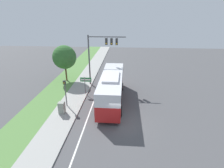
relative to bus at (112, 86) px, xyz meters
name	(u,v)px	position (x,y,z in m)	size (l,w,h in m)	color
ground_plane	(123,122)	(1.42, -4.35, -1.94)	(80.00, 80.00, 0.00)	#4C4C4F
sidewalk	(62,119)	(-4.78, -4.35, -1.88)	(2.80, 80.00, 0.12)	#9E9E99
grass_verge	(31,117)	(-7.98, -4.35, -1.89)	(3.60, 80.00, 0.10)	#568442
lane_divider_near	(87,120)	(-2.18, -4.35, -1.94)	(0.14, 30.00, 0.01)	silver
bus	(112,86)	(0.00, 0.00, 0.00)	(2.62, 10.48, 3.55)	red
signal_gantry	(101,50)	(-1.96, 5.07, 3.31)	(5.23, 0.41, 7.27)	#4C4C51
pedestrian_signal	(65,89)	(-5.06, -1.77, 0.23)	(0.28, 0.34, 3.21)	#4C4C51
street_sign	(86,82)	(-3.52, 1.58, -0.18)	(1.45, 0.08, 2.42)	#4C4C51
utility_cabinet	(62,108)	(-5.03, -3.41, -1.17)	(0.62, 0.59, 1.29)	gray
roadside_tree	(64,57)	(-7.64, 6.20, 1.89)	(3.55, 3.55, 5.52)	brown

